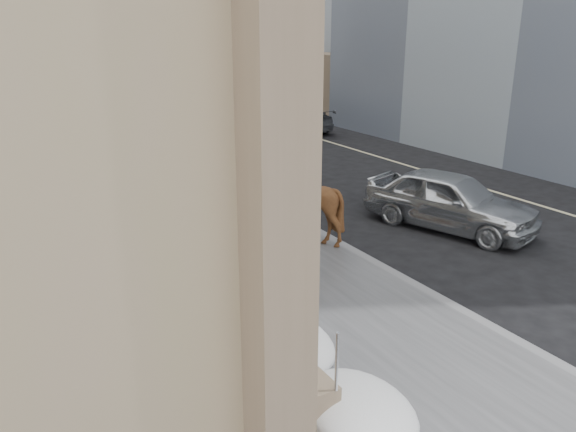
% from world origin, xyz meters
% --- Properties ---
extents(ground, '(140.00, 140.00, 0.00)m').
position_xyz_m(ground, '(0.00, 0.00, 0.00)').
color(ground, black).
rests_on(ground, ground).
extents(sidewalk, '(5.00, 80.00, 0.12)m').
position_xyz_m(sidewalk, '(0.00, 10.00, 0.06)').
color(sidewalk, '#47474A').
rests_on(sidewalk, ground).
extents(curb, '(0.24, 80.00, 0.12)m').
position_xyz_m(curb, '(2.62, 10.00, 0.06)').
color(curb, slate).
rests_on(curb, ground).
extents(lane_line, '(0.15, 70.00, 0.01)m').
position_xyz_m(lane_line, '(10.50, 10.00, 0.01)').
color(lane_line, '#BFB78C').
rests_on(lane_line, ground).
extents(far_podium, '(2.00, 80.00, 4.00)m').
position_xyz_m(far_podium, '(15.50, 10.00, 2.00)').
color(far_podium, '#79654E').
rests_on(far_podium, ground).
extents(streetlight_mid, '(1.71, 0.24, 8.00)m').
position_xyz_m(streetlight_mid, '(2.74, 14.00, 4.58)').
color(streetlight_mid, '#2D2D30').
rests_on(streetlight_mid, ground).
extents(streetlight_far, '(1.71, 0.24, 8.00)m').
position_xyz_m(streetlight_far, '(2.74, 34.00, 4.58)').
color(streetlight_far, '#2D2D30').
rests_on(streetlight_far, ground).
extents(traffic_signal, '(4.10, 0.22, 6.00)m').
position_xyz_m(traffic_signal, '(2.07, 22.00, 4.00)').
color(traffic_signal, '#2D2D30').
rests_on(traffic_signal, ground).
extents(snow_bank, '(1.70, 18.10, 0.76)m').
position_xyz_m(snow_bank, '(-1.42, 8.11, 0.47)').
color(snow_bank, white).
rests_on(snow_bank, sidewalk).
extents(mounted_horse_left, '(1.67, 2.80, 2.76)m').
position_xyz_m(mounted_horse_left, '(-0.40, 6.14, 1.27)').
color(mounted_horse_left, '#482C15').
rests_on(mounted_horse_left, sidewalk).
extents(mounted_horse_right, '(2.10, 2.27, 2.73)m').
position_xyz_m(mounted_horse_right, '(1.54, 4.69, 1.28)').
color(mounted_horse_right, '#4A2B15').
rests_on(mounted_horse_right, sidewalk).
extents(pedestrian, '(1.07, 0.63, 1.70)m').
position_xyz_m(pedestrian, '(0.83, 3.63, 0.97)').
color(pedestrian, black).
rests_on(pedestrian, sidewalk).
extents(car_silver, '(3.49, 5.40, 1.71)m').
position_xyz_m(car_silver, '(6.22, 3.84, 0.86)').
color(car_silver, '#B8BCC0').
rests_on(car_silver, ground).
extents(car_grey, '(2.06, 4.92, 1.42)m').
position_xyz_m(car_grey, '(10.86, 20.10, 0.71)').
color(car_grey, '#5C5E64').
rests_on(car_grey, ground).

